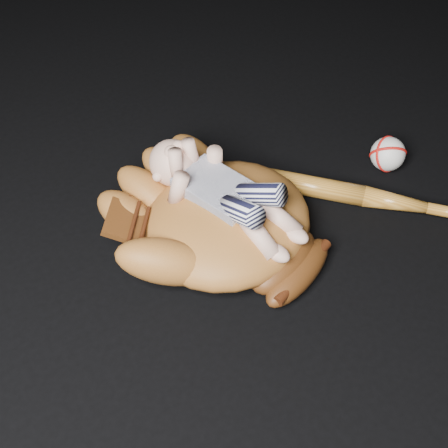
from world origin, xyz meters
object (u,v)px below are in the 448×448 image
Objects in this scene: baseball_glove at (227,215)px; baseball at (388,154)px; newborn_baby at (229,194)px; baseball_bat at (377,199)px.

baseball is at bearing -21.04° from baseball_glove.
baseball_bat is at bearing -33.13° from newborn_baby.
newborn_baby is 0.45m from baseball.
baseball is at bearing 35.04° from baseball_bat.
newborn_baby reaches higher than baseball_glove.
newborn_baby is at bearing 175.73° from baseball.
baseball_glove is 0.35m from baseball_bat.
baseball_glove is 0.05m from newborn_baby.
newborn_baby is 0.72× the size of baseball_bat.
baseball_bat is at bearing -35.47° from baseball_glove.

